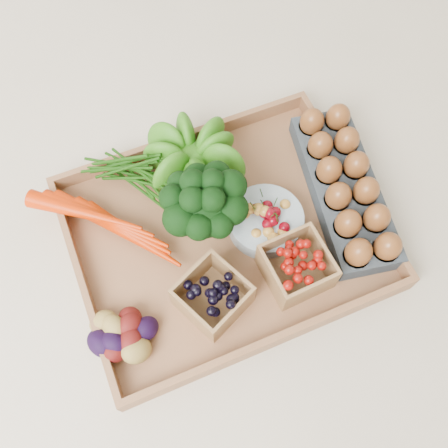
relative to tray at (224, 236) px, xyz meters
name	(u,v)px	position (x,y,z in m)	size (l,w,h in m)	color
ground	(224,238)	(0.00, 0.00, -0.01)	(4.00, 4.00, 0.00)	beige
tray	(224,236)	(0.00, 0.00, 0.00)	(0.55, 0.45, 0.01)	#8F5F3C
carrots	(111,223)	(-0.19, 0.09, 0.04)	(0.23, 0.17, 0.06)	#C62700
lettuce	(192,157)	(-0.01, 0.14, 0.07)	(0.13, 0.13, 0.13)	#21570D
broccoli	(204,213)	(-0.03, 0.03, 0.07)	(0.15, 0.15, 0.12)	black
cherry_bowl	(265,221)	(0.08, -0.01, 0.03)	(0.14, 0.14, 0.04)	#8C9EA5
egg_carton	(343,189)	(0.25, -0.01, 0.03)	(0.12, 0.34, 0.04)	#333A41
potatoes	(122,333)	(-0.23, -0.11, 0.04)	(0.12, 0.12, 0.07)	#440C0A
punnet_blackberry	(213,296)	(-0.07, -0.11, 0.04)	(0.10, 0.10, 0.07)	black
punnet_raspberry	(296,267)	(0.09, -0.12, 0.04)	(0.11, 0.11, 0.07)	#740A05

